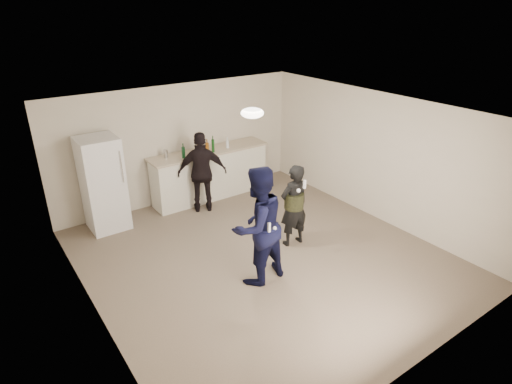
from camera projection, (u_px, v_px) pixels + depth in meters
floor at (263, 257)px, 7.36m from camera, size 6.00×6.00×0.00m
ceiling at (264, 114)px, 6.33m from camera, size 6.00×6.00×0.00m
wall_back at (180, 144)px, 9.08m from camera, size 6.00×0.00×6.00m
wall_front at (427, 283)px, 4.62m from camera, size 6.00×0.00×6.00m
wall_left at (88, 242)px, 5.39m from camera, size 0.00×6.00×6.00m
wall_right at (377, 157)px, 8.30m from camera, size 0.00×6.00×6.00m
counter at (210, 175)px, 9.40m from camera, size 2.60×0.56×1.05m
counter_top at (209, 151)px, 9.18m from camera, size 2.68×0.64×0.04m
fridge at (103, 184)px, 7.97m from camera, size 0.70×0.70×1.80m
fridge_handle at (122, 167)px, 7.68m from camera, size 0.02×0.02×0.60m
ceiling_dome at (252, 113)px, 6.58m from camera, size 0.36×0.36×0.16m
shaker at (166, 154)px, 8.70m from camera, size 0.08×0.08×0.17m
man at (258, 226)px, 6.40m from camera, size 0.99×0.81×1.89m
woman at (294, 206)px, 7.47m from camera, size 0.58×0.40×1.51m
camo_shorts at (294, 201)px, 7.43m from camera, size 0.34×0.34×0.28m
spectator at (202, 173)px, 8.66m from camera, size 1.07×0.80×1.68m
remote_man at (269, 227)px, 6.15m from camera, size 0.04×0.04×0.15m
nunchuk_man at (274, 228)px, 6.27m from camera, size 0.07×0.07×0.07m
remote_woman at (305, 184)px, 7.08m from camera, size 0.04×0.04×0.15m
nunchuk_woman at (299, 191)px, 7.09m from camera, size 0.07×0.07×0.07m
bottle_cluster at (204, 148)px, 8.95m from camera, size 1.14×0.15×0.27m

